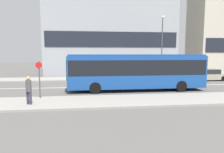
{
  "coord_description": "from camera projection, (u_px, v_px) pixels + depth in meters",
  "views": [
    {
      "loc": [
        0.72,
        -19.48,
        3.29
      ],
      "look_at": [
        2.82,
        -1.87,
        1.24
      ],
      "focal_mm": 32.0,
      "sensor_mm": 36.0,
      "label": 1
    }
  ],
  "objects": [
    {
      "name": "ground_plane",
      "position": [
        81.0,
        87.0,
        19.51
      ],
      "size": [
        120.0,
        120.0,
        0.0
      ],
      "primitive_type": "plane",
      "color": "#595654"
    },
    {
      "name": "sidewalk_near",
      "position": [
        78.0,
        102.0,
        13.34
      ],
      "size": [
        44.0,
        3.5,
        0.13
      ],
      "color": "gray",
      "rests_on": "ground_plane"
    },
    {
      "name": "sidewalk_far",
      "position": [
        83.0,
        79.0,
        25.67
      ],
      "size": [
        44.0,
        3.5,
        0.13
      ],
      "color": "gray",
      "rests_on": "ground_plane"
    },
    {
      "name": "lane_centerline",
      "position": [
        81.0,
        87.0,
        19.51
      ],
      "size": [
        41.8,
        0.16,
        0.01
      ],
      "color": "silver",
      "rests_on": "ground_plane"
    },
    {
      "name": "apartment_block_left_tower",
      "position": [
        110.0,
        13.0,
        31.46
      ],
      "size": [
        19.96,
        6.55,
        19.33
      ],
      "color": "#9EA3A8",
      "rests_on": "ground_plane"
    },
    {
      "name": "city_bus",
      "position": [
        136.0,
        70.0,
        17.74
      ],
      "size": [
        12.01,
        2.47,
        3.21
      ],
      "rotation": [
        0.0,
        0.0,
        0.05
      ],
      "color": "#194793",
      "rests_on": "ground_plane"
    },
    {
      "name": "parked_car_0",
      "position": [
        209.0,
        75.0,
        24.47
      ],
      "size": [
        4.22,
        1.75,
        1.38
      ],
      "color": "#A39E84",
      "rests_on": "ground_plane"
    },
    {
      "name": "pedestrian_near_stop",
      "position": [
        29.0,
        88.0,
        12.35
      ],
      "size": [
        0.34,
        0.34,
        1.76
      ],
      "rotation": [
        0.0,
        0.0,
        2.83
      ],
      "color": "#383347",
      "rests_on": "sidewalk_near"
    },
    {
      "name": "bus_stop_sign",
      "position": [
        39.0,
        77.0,
        14.02
      ],
      "size": [
        0.44,
        0.12,
        2.62
      ],
      "color": "#4C4C51",
      "rests_on": "sidewalk_near"
    },
    {
      "name": "street_lamp",
      "position": [
        162.0,
        41.0,
        25.59
      ],
      "size": [
        0.36,
        0.36,
        7.92
      ],
      "color": "#4C4C51",
      "rests_on": "sidewalk_far"
    }
  ]
}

